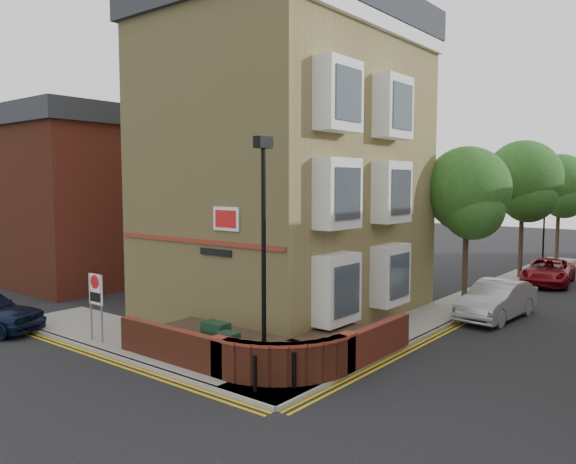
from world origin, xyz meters
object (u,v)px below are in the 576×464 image
at_px(lamppost, 264,257).
at_px(silver_car_near, 497,300).
at_px(utility_cabinet_large, 216,343).
at_px(zone_sign, 96,295).

height_order(lamppost, silver_car_near, lamppost).
xyz_separation_m(utility_cabinet_large, zone_sign, (-4.70, -0.80, 0.92)).
bearing_deg(utility_cabinet_large, silver_car_near, 68.30).
distance_m(lamppost, silver_car_near, 11.47).
relative_size(lamppost, utility_cabinet_large, 5.25).
height_order(utility_cabinet_large, silver_car_near, silver_car_near).
relative_size(lamppost, zone_sign, 2.86).
bearing_deg(utility_cabinet_large, zone_sign, -170.31).
bearing_deg(zone_sign, silver_car_near, 52.22).
bearing_deg(silver_car_near, utility_cabinet_large, -107.19).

